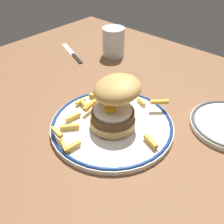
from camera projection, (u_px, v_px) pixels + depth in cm
name	position (u px, v px, depth cm)	size (l,w,h in cm)	color
ground_plane	(116.00, 123.00, 66.04)	(118.70, 98.31, 4.00)	brown
dinner_plate	(112.00, 125.00, 61.08)	(28.32, 28.32, 1.60)	white
burger	(115.00, 102.00, 57.42)	(15.12, 15.16, 11.56)	tan
fries_pile	(98.00, 117.00, 61.06)	(24.27, 26.82, 2.56)	gold
water_glass	(113.00, 44.00, 89.70)	(7.50, 7.50, 9.53)	silver
knife	(73.00, 54.00, 92.04)	(17.31, 7.95, 0.70)	black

